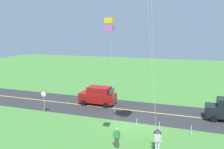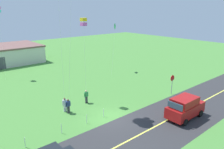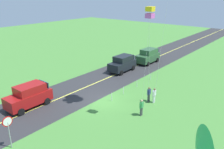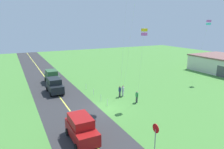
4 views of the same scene
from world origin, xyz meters
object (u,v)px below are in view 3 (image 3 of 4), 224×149
at_px(car_parked_west_near, 122,63).
at_px(person_child_watcher, 149,94).
at_px(car_suv_foreground, 29,96).
at_px(person_adult_near, 154,95).
at_px(car_parked_west_far, 148,56).
at_px(kite_blue_mid, 150,13).
at_px(person_adult_companion, 141,107).
at_px(stop_sign, 8,126).

height_order(car_parked_west_near, person_child_watcher, car_parked_west_near).
relative_size(car_suv_foreground, person_adult_near, 2.75).
height_order(car_parked_west_far, person_adult_near, car_parked_west_far).
relative_size(car_parked_west_far, kite_blue_mid, 0.45).
relative_size(car_parked_west_far, person_adult_companion, 2.75).
xyz_separation_m(person_adult_companion, kite_blue_mid, (0.36, 0.57, 8.37)).
height_order(person_adult_near, person_child_watcher, same).
bearing_deg(person_adult_near, person_adult_companion, 46.33).
bearing_deg(person_child_watcher, kite_blue_mid, 121.88).
bearing_deg(person_adult_companion, person_adult_near, 106.63).
distance_m(car_parked_west_far, person_child_watcher, 13.99).
bearing_deg(kite_blue_mid, car_suv_foreground, -63.27).
bearing_deg(car_suv_foreground, car_parked_west_near, 177.60).
bearing_deg(person_adult_companion, car_parked_west_near, 143.77).
relative_size(car_parked_west_near, car_parked_west_far, 1.00).
bearing_deg(car_suv_foreground, stop_sign, 46.16).
xyz_separation_m(car_suv_foreground, person_adult_companion, (-5.44, 9.52, -0.29)).
relative_size(car_suv_foreground, stop_sign, 1.72).
bearing_deg(person_child_watcher, person_adult_near, -164.05).
relative_size(car_suv_foreground, person_child_watcher, 2.75).
bearing_deg(person_child_watcher, car_suv_foreground, 51.35).
bearing_deg(car_parked_west_near, kite_blue_mid, 45.24).
xyz_separation_m(person_adult_companion, person_child_watcher, (-2.95, -0.97, 0.00)).
bearing_deg(kite_blue_mid, person_adult_near, -164.09).
bearing_deg(car_parked_west_far, car_suv_foreground, -3.70).
relative_size(car_parked_west_near, person_adult_companion, 2.75).
distance_m(car_parked_west_near, person_adult_near, 10.43).
bearing_deg(person_child_watcher, car_parked_west_far, -51.91).
bearing_deg(person_adult_companion, car_suv_foreground, -141.05).
bearing_deg(kite_blue_mid, person_adult_companion, -122.10).
bearing_deg(person_adult_near, car_parked_west_near, -86.32).
xyz_separation_m(car_suv_foreground, person_adult_near, (-8.48, 9.13, -0.29)).
distance_m(person_child_watcher, kite_blue_mid, 9.13).
relative_size(stop_sign, person_adult_near, 1.60).
relative_size(car_parked_west_near, person_child_watcher, 2.75).
distance_m(car_suv_foreground, person_child_watcher, 11.98).
bearing_deg(car_parked_west_far, person_adult_companion, 28.82).
xyz_separation_m(person_adult_near, kite_blue_mid, (3.39, 0.97, 8.37)).
bearing_deg(car_parked_west_far, person_child_watcher, 31.16).
height_order(car_suv_foreground, person_adult_near, car_suv_foreground).
distance_m(car_suv_foreground, person_adult_near, 12.46).
bearing_deg(person_adult_near, stop_sign, 20.01).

